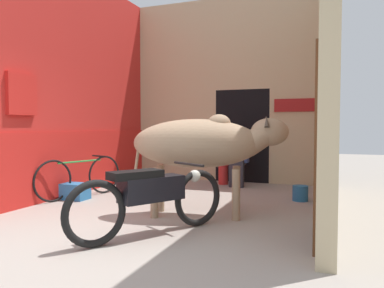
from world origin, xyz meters
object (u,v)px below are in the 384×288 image
object	(u,v)px
bicycle	(80,177)
bucket	(300,193)
motorcycle_near	(151,195)
plastic_stool	(223,173)
cow	(203,144)
crate	(75,191)
shopkeeper_seated	(238,155)

from	to	relation	value
bicycle	bucket	size ratio (longest dim) A/B	6.60
motorcycle_near	plastic_stool	bearing A→B (deg)	93.93
plastic_stool	cow	bearing A→B (deg)	-79.72
motorcycle_near	plastic_stool	world-z (taller)	motorcycle_near
bicycle	plastic_stool	distance (m)	3.07
motorcycle_near	bucket	distance (m)	3.09
cow	crate	world-z (taller)	cow
bicycle	bucket	bearing A→B (deg)	15.86
motorcycle_near	shopkeeper_seated	bearing A→B (deg)	88.58
crate	bucket	world-z (taller)	crate
shopkeeper_seated	cow	bearing A→B (deg)	-86.76
plastic_stool	motorcycle_near	bearing A→B (deg)	-86.07
cow	bucket	xyz separation A→B (m)	(1.21, 1.59, -0.90)
crate	plastic_stool	bearing A→B (deg)	52.61
cow	bicycle	world-z (taller)	cow
crate	bucket	size ratio (longest dim) A/B	1.69
motorcycle_near	bucket	size ratio (longest dim) A/B	7.06
bicycle	crate	bearing A→B (deg)	-80.99
crate	motorcycle_near	bearing A→B (deg)	-33.46
motorcycle_near	crate	world-z (taller)	motorcycle_near
cow	shopkeeper_seated	xyz separation A→B (m)	(-0.15, 2.72, -0.36)
cow	crate	distance (m)	2.64
cow	bucket	distance (m)	2.18
motorcycle_near	crate	bearing A→B (deg)	146.54
plastic_stool	crate	distance (m)	3.20
shopkeeper_seated	crate	bearing A→B (deg)	-134.31
motorcycle_near	plastic_stool	xyz separation A→B (m)	(-0.28, 4.01, -0.23)
shopkeeper_seated	bucket	size ratio (longest dim) A/B	4.91
shopkeeper_seated	crate	distance (m)	3.35
bicycle	motorcycle_near	bearing A→B (deg)	-36.36
cow	bucket	size ratio (longest dim) A/B	8.61
cow	bicycle	distance (m)	2.64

